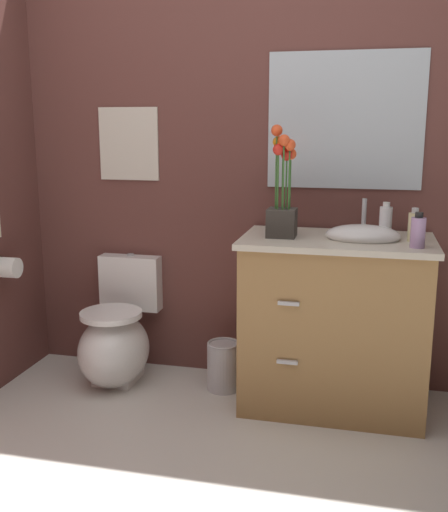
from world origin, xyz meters
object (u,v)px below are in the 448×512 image
(wall_mirror, at_px, (345,121))
(flower_vase, at_px, (282,196))
(toilet, at_px, (117,340))
(hand_wash_bottle, at_px, (418,232))
(toilet_paper_roll, at_px, (9,267))
(trash_bin, at_px, (224,365))
(lotion_bottle, at_px, (386,221))
(vanity_cabinet, at_px, (335,322))
(soap_bottle, at_px, (414,226))
(wall_poster, at_px, (129,144))

(wall_mirror, bearing_deg, flower_vase, -130.46)
(toilet, distance_m, hand_wash_bottle, 1.73)
(hand_wash_bottle, xyz_separation_m, toilet_paper_roll, (-2.09, -0.02, -0.28))
(toilet, distance_m, trash_bin, 0.62)
(flower_vase, bearing_deg, wall_mirror, 49.54)
(toilet, bearing_deg, trash_bin, 2.79)
(toilet_paper_roll, bearing_deg, flower_vase, 5.64)
(lotion_bottle, height_order, hand_wash_bottle, lotion_bottle)
(vanity_cabinet, height_order, toilet_paper_roll, vanity_cabinet)
(hand_wash_bottle, distance_m, trash_bin, 1.28)
(vanity_cabinet, distance_m, trash_bin, 0.68)
(toilet_paper_roll, bearing_deg, wall_mirror, 15.06)
(vanity_cabinet, xyz_separation_m, flower_vase, (-0.28, -0.03, 0.63))
(flower_vase, bearing_deg, toilet_paper_roll, -174.36)
(wall_mirror, bearing_deg, trash_bin, -158.08)
(lotion_bottle, bearing_deg, soap_bottle, -32.09)
(wall_poster, bearing_deg, hand_wash_bottle, -15.94)
(wall_mirror, bearing_deg, hand_wash_bottle, -50.88)
(soap_bottle, bearing_deg, vanity_cabinet, -179.91)
(toilet, relative_size, flower_vase, 1.26)
(flower_vase, bearing_deg, trash_bin, 165.37)
(soap_bottle, bearing_deg, wall_poster, 169.33)
(hand_wash_bottle, bearing_deg, toilet, 173.47)
(soap_bottle, height_order, wall_poster, wall_poster)
(toilet, bearing_deg, flower_vase, -3.28)
(wall_poster, bearing_deg, toilet_paper_roll, -138.45)
(flower_vase, height_order, wall_mirror, wall_mirror)
(toilet_paper_roll, bearing_deg, toilet, 20.57)
(trash_bin, height_order, wall_poster, wall_poster)
(lotion_bottle, distance_m, toilet_paper_roll, 1.99)
(vanity_cabinet, distance_m, wall_poster, 1.51)
(toilet, relative_size, lotion_bottle, 3.96)
(soap_bottle, bearing_deg, toilet, 179.05)
(wall_poster, bearing_deg, soap_bottle, -10.67)
(hand_wash_bottle, relative_size, wall_mirror, 0.20)
(wall_poster, relative_size, toilet_paper_roll, 3.70)
(vanity_cabinet, relative_size, toilet_paper_roll, 9.68)
(flower_vase, height_order, wall_poster, wall_poster)
(wall_mirror, xyz_separation_m, toilet_paper_roll, (-1.72, -0.46, -0.77))
(toilet, bearing_deg, wall_poster, 90.00)
(vanity_cabinet, relative_size, lotion_bottle, 6.12)
(hand_wash_bottle, bearing_deg, toilet_paper_roll, -179.53)
(vanity_cabinet, xyz_separation_m, trash_bin, (-0.59, 0.06, -0.32))
(toilet, height_order, trash_bin, toilet)
(lotion_bottle, relative_size, toilet_paper_roll, 1.58)
(lotion_bottle, xyz_separation_m, wall_mirror, (-0.23, 0.21, 0.49))
(soap_bottle, relative_size, trash_bin, 0.59)
(toilet, relative_size, toilet_paper_roll, 6.27)
(hand_wash_bottle, height_order, trash_bin, hand_wash_bottle)
(toilet, distance_m, wall_mirror, 1.72)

